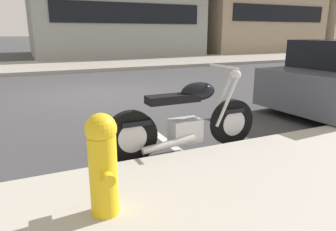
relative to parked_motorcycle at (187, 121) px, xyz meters
The scene contains 6 objects.
ground_plane 4.46m from the parked_motorcycle, 90.90° to the left, with size 260.00×260.00×0.00m, color #3D3D3F.
sidewalk_far_curb 16.59m from the parked_motorcycle, 43.99° to the left, with size 120.00×5.00×0.14m, color gray.
parking_stall_stripe 0.63m from the parked_motorcycle, 98.62° to the left, with size 0.12×2.20×0.01m, color silver.
parked_motorcycle is the anchor object (origin of this frame).
fire_hydrant 1.80m from the parked_motorcycle, 139.25° to the right, with size 0.24×0.36×0.82m.
townhouse_corner_block 31.40m from the parked_motorcycle, 35.58° to the left, with size 9.87×8.74×8.09m.
Camera 1 is at (-1.76, -7.81, 1.54)m, focal length 33.04 mm.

